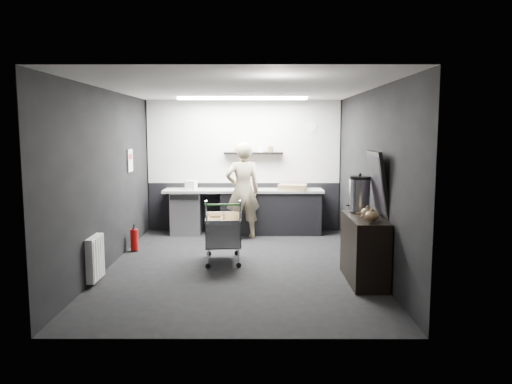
{
  "coord_description": "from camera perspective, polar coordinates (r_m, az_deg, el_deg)",
  "views": [
    {
      "loc": [
        0.28,
        -7.54,
        2.09
      ],
      "look_at": [
        0.26,
        0.4,
        1.1
      ],
      "focal_mm": 35.0,
      "sensor_mm": 36.0,
      "label": 1
    }
  ],
  "objects": [
    {
      "name": "white_container",
      "position": [
        10.06,
        -7.42,
        0.77
      ],
      "size": [
        0.24,
        0.21,
        0.18
      ],
      "primitive_type": "cube",
      "rotation": [
        0.0,
        0.0,
        -0.3
      ],
      "color": "white",
      "rests_on": "prep_counter"
    },
    {
      "name": "floor",
      "position": [
        7.83,
        -1.92,
        -8.37
      ],
      "size": [
        5.5,
        5.5,
        0.0
      ],
      "primitive_type": "plane",
      "color": "black",
      "rests_on": "ground"
    },
    {
      "name": "kitchen_wall_panel",
      "position": [
        10.28,
        -1.42,
        5.77
      ],
      "size": [
        3.95,
        0.02,
        1.7
      ],
      "primitive_type": "cube",
      "color": "silver",
      "rests_on": "wall_back"
    },
    {
      "name": "wall_back",
      "position": [
        10.32,
        -1.41,
        2.99
      ],
      "size": [
        5.5,
        0.0,
        5.5
      ],
      "primitive_type": "plane",
      "rotation": [
        1.57,
        0.0,
        0.0
      ],
      "color": "black",
      "rests_on": "floor"
    },
    {
      "name": "sideboard",
      "position": [
        7.09,
        12.31,
        -5.4
      ],
      "size": [
        0.52,
        1.21,
        1.81
      ],
      "color": "black",
      "rests_on": "floor"
    },
    {
      "name": "person",
      "position": [
        9.59,
        -1.52,
        0.15
      ],
      "size": [
        0.78,
        0.62,
        1.86
      ],
      "primitive_type": "imported",
      "rotation": [
        0.0,
        0.0,
        3.43
      ],
      "color": "beige",
      "rests_on": "floor"
    },
    {
      "name": "ceiling_strip",
      "position": [
        9.41,
        -1.58,
        10.64
      ],
      "size": [
        2.4,
        0.2,
        0.04
      ],
      "primitive_type": "cube",
      "color": "white",
      "rests_on": "ceiling"
    },
    {
      "name": "poster_red_band",
      "position": [
        9.14,
        -14.17,
        3.95
      ],
      "size": [
        0.02,
        0.22,
        0.1
      ],
      "primitive_type": "cube",
      "color": "red",
      "rests_on": "poster"
    },
    {
      "name": "wall_right",
      "position": [
        7.77,
        12.95,
        1.47
      ],
      "size": [
        0.0,
        5.5,
        5.5
      ],
      "primitive_type": "plane",
      "rotation": [
        1.57,
        0.0,
        -1.57
      ],
      "color": "black",
      "rests_on": "floor"
    },
    {
      "name": "wall_left",
      "position": [
        7.91,
        -16.59,
        1.45
      ],
      "size": [
        0.0,
        5.5,
        5.5
      ],
      "primitive_type": "plane",
      "rotation": [
        1.57,
        0.0,
        1.57
      ],
      "color": "black",
      "rests_on": "floor"
    },
    {
      "name": "fire_extinguisher",
      "position": [
        8.92,
        -13.73,
        -5.22
      ],
      "size": [
        0.14,
        0.14,
        0.45
      ],
      "color": "#AB0D0B",
      "rests_on": "floor"
    },
    {
      "name": "ceiling",
      "position": [
        7.57,
        -2.0,
        11.73
      ],
      "size": [
        5.5,
        5.5,
        0.0
      ],
      "primitive_type": "plane",
      "rotation": [
        3.14,
        0.0,
        0.0
      ],
      "color": "silver",
      "rests_on": "wall_back"
    },
    {
      "name": "poster",
      "position": [
        9.14,
        -14.19,
        3.51
      ],
      "size": [
        0.02,
        0.3,
        0.4
      ],
      "primitive_type": "cube",
      "color": "white",
      "rests_on": "wall_left"
    },
    {
      "name": "radiator",
      "position": [
        7.21,
        -17.91,
        -7.19
      ],
      "size": [
        0.1,
        0.5,
        0.6
      ],
      "primitive_type": "cube",
      "color": "white",
      "rests_on": "wall_left"
    },
    {
      "name": "wall_front",
      "position": [
        4.86,
        -3.13,
        -1.65
      ],
      "size": [
        5.5,
        0.0,
        5.5
      ],
      "primitive_type": "plane",
      "rotation": [
        -1.57,
        0.0,
        0.0
      ],
      "color": "black",
      "rests_on": "floor"
    },
    {
      "name": "floating_shelf",
      "position": [
        10.17,
        -0.3,
        4.46
      ],
      "size": [
        1.2,
        0.22,
        0.04
      ],
      "primitive_type": "cube",
      "color": "black",
      "rests_on": "wall_back"
    },
    {
      "name": "wall_clock",
      "position": [
        10.32,
        6.43,
        7.4
      ],
      "size": [
        0.2,
        0.03,
        0.2
      ],
      "primitive_type": "cylinder",
      "rotation": [
        1.57,
        0.0,
        0.0
      ],
      "color": "white",
      "rests_on": "wall_back"
    },
    {
      "name": "prep_counter",
      "position": [
        10.1,
        -0.67,
        -2.2
      ],
      "size": [
        3.2,
        0.61,
        0.9
      ],
      "color": "black",
      "rests_on": "floor"
    },
    {
      "name": "shopping_cart",
      "position": [
        7.95,
        -3.83,
        -4.6
      ],
      "size": [
        0.61,
        0.95,
        1.0
      ],
      "color": "silver",
      "rests_on": "floor"
    },
    {
      "name": "dado_panel",
      "position": [
        10.4,
        -1.4,
        -1.69
      ],
      "size": [
        3.95,
        0.02,
        1.0
      ],
      "primitive_type": "cube",
      "color": "black",
      "rests_on": "wall_back"
    },
    {
      "name": "pink_tub",
      "position": [
        10.02,
        -0.82,
        0.82
      ],
      "size": [
        0.18,
        0.18,
        0.18
      ],
      "primitive_type": "cylinder",
      "color": "white",
      "rests_on": "prep_counter"
    },
    {
      "name": "cardboard_box",
      "position": [
        10.0,
        4.2,
        0.57
      ],
      "size": [
        0.62,
        0.51,
        0.11
      ],
      "primitive_type": "cube",
      "rotation": [
        0.0,
        0.0,
        -0.19
      ],
      "color": "#A27B56",
      "rests_on": "prep_counter"
    }
  ]
}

